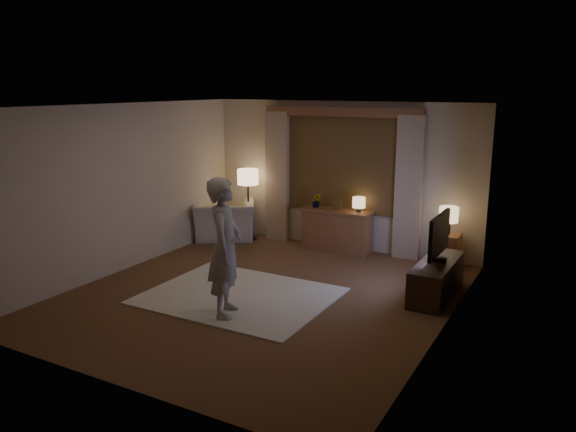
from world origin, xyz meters
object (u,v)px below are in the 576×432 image
Objects in this scene: sideboard at (337,231)px; armchair at (224,220)px; side_table at (446,251)px; person at (225,247)px; tv_stand at (436,279)px.

armchair is (-2.19, -0.31, 0.02)m from sideboard.
armchair is at bearing -176.36° from side_table.
person reaches higher than armchair.
sideboard is 1.07× the size of armchair.
side_table is 1.33m from tv_stand.
sideboard is at bearing -23.49° from person.
person is at bearing -91.01° from sideboard.
armchair is 0.64× the size of person.
armchair is 0.80× the size of tv_stand.
side_table is at bearing -53.92° from person.
person is at bearing -138.11° from tv_stand.
tv_stand is at bearing -32.86° from sideboard.
tv_stand is at bearing 133.20° from armchair.
person is (-0.06, -3.31, 0.55)m from sideboard.
side_table is at bearing 150.58° from armchair.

